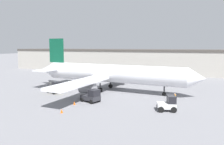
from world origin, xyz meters
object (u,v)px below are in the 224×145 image
Objects in this scene: baggage_tug at (168,104)px; pushback_tug at (92,96)px; ground_crew_worker at (175,98)px; airplane at (108,74)px; safety_cone_near at (74,103)px; safety_cone_far at (62,111)px; belt_loader_truck at (55,88)px.

baggage_tug is 0.88× the size of pushback_tug.
baggage_tug is at bearing -4.90° from ground_crew_worker.
pushback_tug is at bearing 160.31° from baggage_tug.
airplane reaches higher than safety_cone_near.
safety_cone_near is at bearing -106.63° from pushback_tug.
pushback_tug is 6.32× the size of safety_cone_far.
safety_cone_near is at bearing -17.75° from belt_loader_truck.
safety_cone_far is at bearing -85.93° from airplane.
belt_loader_truck reaches higher than safety_cone_near.
pushback_tug is 6.97m from safety_cone_far.
ground_crew_worker is 3.00× the size of safety_cone_near.
ground_crew_worker reaches higher than safety_cone_near.
airplane is 16.98m from safety_cone_far.
ground_crew_worker is 17.68m from safety_cone_far.
belt_loader_truck is 13.51m from safety_cone_far.
safety_cone_near is 4.35m from safety_cone_far.
ground_crew_worker is at bearing -18.60° from airplane.
baggage_tug is at bearing -33.27° from airplane.
belt_loader_truck is (-22.05, 3.93, 0.06)m from baggage_tug.
pushback_tug is at bearing -0.51° from belt_loader_truck.
belt_loader_truck is (-8.60, -6.30, -2.45)m from airplane.
ground_crew_worker is 0.54× the size of baggage_tug.
airplane reaches higher than pushback_tug.
belt_loader_truck is 10.40m from pushback_tug.
baggage_tug is 14.21m from safety_cone_near.
baggage_tug is 5.59× the size of safety_cone_near.
baggage_tug is (-0.51, -4.42, 0.12)m from ground_crew_worker.
pushback_tug is at bearing 55.12° from safety_cone_near.
ground_crew_worker is 22.56m from belt_loader_truck.
belt_loader_truck is at bearing -87.09° from ground_crew_worker.
belt_loader_truck is at bearing 178.44° from pushback_tug.
belt_loader_truck is at bearing 142.94° from safety_cone_near.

